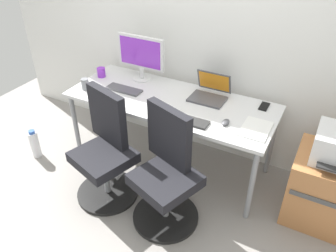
# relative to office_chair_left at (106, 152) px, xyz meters

# --- Properties ---
(ground_plane) EXTENTS (5.28, 5.28, 0.00)m
(ground_plane) POSITION_rel_office_chair_left_xyz_m (0.31, 0.58, -0.42)
(ground_plane) COLOR gray
(back_wall) EXTENTS (4.40, 0.04, 2.60)m
(back_wall) POSITION_rel_office_chair_left_xyz_m (0.31, 1.03, 0.88)
(back_wall) COLOR white
(back_wall) RESTS_ON ground
(desk) EXTENTS (1.85, 0.74, 0.72)m
(desk) POSITION_rel_office_chair_left_xyz_m (0.31, 0.58, 0.24)
(desk) COLOR silver
(desk) RESTS_ON ground
(office_chair_left) EXTENTS (0.55, 0.55, 0.94)m
(office_chair_left) POSITION_rel_office_chair_left_xyz_m (0.00, 0.00, 0.00)
(office_chair_left) COLOR black
(office_chair_left) RESTS_ON ground
(office_chair_right) EXTENTS (0.56, 0.56, 0.94)m
(office_chair_right) POSITION_rel_office_chair_left_xyz_m (0.58, -0.00, 0.00)
(office_chair_right) COLOR black
(office_chair_right) RESTS_ON ground
(side_cabinet) EXTENTS (0.56, 0.52, 0.59)m
(side_cabinet) POSITION_rel_office_chair_left_xyz_m (1.71, 0.56, -0.13)
(side_cabinet) COLOR #B77542
(side_cabinet) RESTS_ON ground
(water_bottle_on_floor) EXTENTS (0.09, 0.09, 0.31)m
(water_bottle_on_floor) POSITION_rel_office_chair_left_xyz_m (-0.94, 0.03, -0.28)
(water_bottle_on_floor) COLOR white
(water_bottle_on_floor) RESTS_ON ground
(desktop_monitor) EXTENTS (0.48, 0.18, 0.43)m
(desktop_monitor) POSITION_rel_office_chair_left_xyz_m (-0.13, 0.81, 0.55)
(desktop_monitor) COLOR silver
(desktop_monitor) RESTS_ON desk
(open_laptop) EXTENTS (0.31, 0.29, 0.22)m
(open_laptop) POSITION_rel_office_chair_left_xyz_m (0.60, 0.78, 0.35)
(open_laptop) COLOR #4C4C51
(open_laptop) RESTS_ON desk
(keyboard_by_monitor) EXTENTS (0.34, 0.12, 0.02)m
(keyboard_by_monitor) POSITION_rel_office_chair_left_xyz_m (-0.15, 0.53, 0.31)
(keyboard_by_monitor) COLOR #515156
(keyboard_by_monitor) RESTS_ON desk
(keyboard_by_laptop) EXTENTS (0.34, 0.12, 0.02)m
(keyboard_by_laptop) POSITION_rel_office_chair_left_xyz_m (0.59, 0.33, 0.31)
(keyboard_by_laptop) COLOR #2D2D2D
(keyboard_by_laptop) RESTS_ON desk
(mouse_by_monitor) EXTENTS (0.06, 0.10, 0.03)m
(mouse_by_monitor) POSITION_rel_office_chair_left_xyz_m (0.87, 0.43, 0.31)
(mouse_by_monitor) COLOR #515156
(mouse_by_monitor) RESTS_ON desk
(mouse_by_laptop) EXTENTS (0.06, 0.10, 0.03)m
(mouse_by_laptop) POSITION_rel_office_chair_left_xyz_m (0.27, 0.43, 0.31)
(mouse_by_laptop) COLOR #515156
(mouse_by_laptop) RESTS_ON desk
(coffee_mug) EXTENTS (0.08, 0.08, 0.09)m
(coffee_mug) POSITION_rel_office_chair_left_xyz_m (-0.51, 0.67, 0.34)
(coffee_mug) COLOR purple
(coffee_mug) RESTS_ON desk
(pen_cup) EXTENTS (0.07, 0.07, 0.10)m
(pen_cup) POSITION_rel_office_chair_left_xyz_m (-0.47, 0.38, 0.35)
(pen_cup) COLOR slate
(pen_cup) RESTS_ON desk
(phone_near_laptop) EXTENTS (0.07, 0.14, 0.01)m
(phone_near_laptop) POSITION_rel_office_chair_left_xyz_m (1.07, 0.84, 0.30)
(phone_near_laptop) COLOR black
(phone_near_laptop) RESTS_ON desk
(paper_pile) EXTENTS (0.21, 0.30, 0.01)m
(paper_pile) POSITION_rel_office_chair_left_xyz_m (1.10, 0.47, 0.30)
(paper_pile) COLOR white
(paper_pile) RESTS_ON desk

